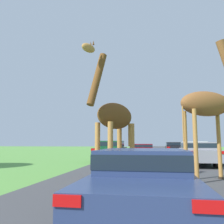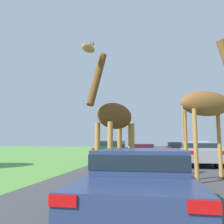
% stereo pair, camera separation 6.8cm
% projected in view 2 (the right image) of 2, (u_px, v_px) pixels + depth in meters
% --- Properties ---
extents(road, '(8.13, 120.00, 0.00)m').
position_uv_depth(road, '(157.00, 154.00, 28.44)').
color(road, '#424244').
rests_on(road, ground).
extents(giraffe_near_road, '(1.76, 2.39, 4.82)m').
position_uv_depth(giraffe_near_road, '(113.00, 118.00, 8.70)').
color(giraffe_near_road, '#B77F3D').
rests_on(giraffe_near_road, ground).
extents(giraffe_companion, '(2.81, 1.60, 5.52)m').
position_uv_depth(giraffe_companion, '(210.00, 102.00, 8.53)').
color(giraffe_companion, '#B77F3D').
rests_on(giraffe_companion, ground).
extents(car_lead_maroon, '(1.76, 4.57, 1.19)m').
position_uv_depth(car_lead_maroon, '(142.00, 177.00, 4.63)').
color(car_lead_maroon, navy).
rests_on(car_lead_maroon, ground).
extents(car_queue_right, '(1.94, 4.32, 1.19)m').
position_uv_depth(car_queue_right, '(145.00, 150.00, 22.55)').
color(car_queue_right, maroon).
rests_on(car_queue_right, ground).
extents(car_queue_left, '(1.89, 4.11, 1.35)m').
position_uv_depth(car_queue_left, '(199.00, 153.00, 13.71)').
color(car_queue_left, gray).
rests_on(car_queue_left, ground).
extents(car_far_ahead, '(1.75, 4.52, 1.37)m').
position_uv_depth(car_far_ahead, '(175.00, 148.00, 26.05)').
color(car_far_ahead, black).
rests_on(car_far_ahead, ground).
extents(car_verge_right, '(1.97, 4.10, 1.41)m').
position_uv_depth(car_verge_right, '(195.00, 150.00, 19.08)').
color(car_verge_right, silver).
rests_on(car_verge_right, ground).
extents(car_rear_follower, '(1.81, 4.01, 1.44)m').
position_uv_depth(car_rear_follower, '(112.00, 150.00, 16.54)').
color(car_rear_follower, '#144C28').
rests_on(car_rear_follower, ground).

